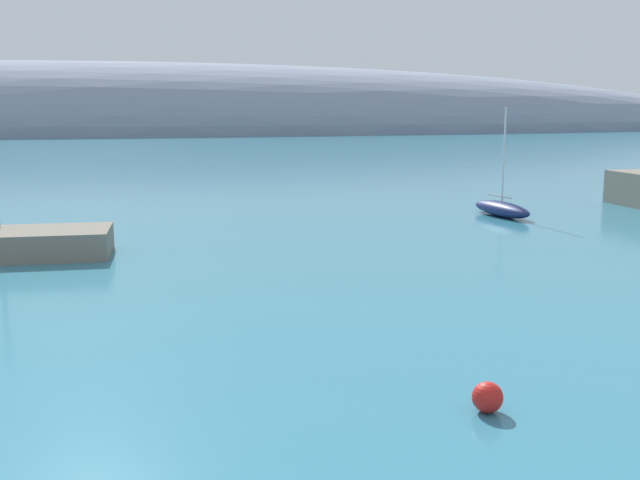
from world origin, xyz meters
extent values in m
ellipsoid|color=gray|center=(-18.78, 209.53, 0.00)|extent=(392.60, 64.51, 38.03)
ellipsoid|color=navy|center=(13.58, 43.17, 0.52)|extent=(2.44, 6.22, 1.03)
cylinder|color=silver|center=(13.58, 43.17, 4.26)|extent=(0.13, 0.13, 6.45)
cube|color=silver|center=(13.54, 43.44, 1.38)|extent=(0.47, 2.71, 0.10)
sphere|color=red|center=(-2.33, 12.22, 0.40)|extent=(0.79, 0.79, 0.79)
camera|label=1|loc=(-10.57, -4.28, 7.68)|focal=42.26mm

